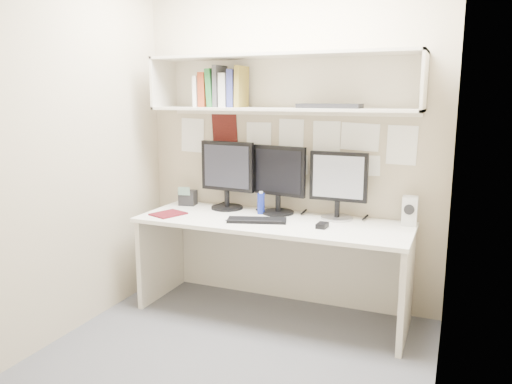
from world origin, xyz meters
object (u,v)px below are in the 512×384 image
at_px(monitor_center, 279,178).
at_px(monitor_left, 227,173).
at_px(monitor_right, 338,183).
at_px(desk_phone, 188,198).
at_px(speaker, 410,211).
at_px(maroon_notebook, 168,214).
at_px(desk, 272,267).
at_px(keyboard, 257,220).

bearing_deg(monitor_center, monitor_left, -169.64).
height_order(monitor_center, monitor_right, monitor_center).
bearing_deg(desk_phone, speaker, -9.00).
bearing_deg(maroon_notebook, monitor_left, 69.13).
height_order(desk, keyboard, keyboard).
xyz_separation_m(desk, monitor_right, (0.43, 0.22, 0.63)).
xyz_separation_m(desk, maroon_notebook, (-0.80, -0.15, 0.37)).
relative_size(monitor_left, desk_phone, 3.37).
distance_m(desk, speaker, 1.07).
height_order(monitor_center, speaker, monitor_center).
bearing_deg(monitor_right, desk_phone, -178.86).
distance_m(desk, monitor_center, 0.68).
relative_size(monitor_center, speaker, 2.55).
distance_m(monitor_left, monitor_right, 0.90).
height_order(monitor_left, speaker, monitor_left).
bearing_deg(desk_phone, keyboard, -31.64).
relative_size(monitor_right, desk_phone, 3.10).
bearing_deg(speaker, desk_phone, 178.48).
xyz_separation_m(monitor_center, desk_phone, (-0.80, -0.01, -0.22)).
relative_size(monitor_right, maroon_notebook, 2.11).
bearing_deg(monitor_center, maroon_notebook, -143.74).
bearing_deg(monitor_left, desk, -19.45).
bearing_deg(monitor_left, maroon_notebook, -125.88).
bearing_deg(monitor_center, speaker, 11.02).
height_order(desk, monitor_right, monitor_right).
bearing_deg(desk_phone, maroon_notebook, -93.73).
height_order(speaker, maroon_notebook, speaker).
distance_m(monitor_right, desk_phone, 1.28).
bearing_deg(maroon_notebook, desk_phone, 116.31).
xyz_separation_m(monitor_left, speaker, (1.41, 0.01, -0.19)).
relative_size(desk, maroon_notebook, 8.51).
height_order(desk, desk_phone, desk_phone).
bearing_deg(maroon_notebook, monitor_right, 37.27).
relative_size(speaker, maroon_notebook, 0.87).
bearing_deg(keyboard, speaker, 0.15).
xyz_separation_m(monitor_left, maroon_notebook, (-0.33, -0.37, -0.28)).
height_order(monitor_left, desk_phone, monitor_left).
bearing_deg(monitor_right, keyboard, -148.26).
relative_size(monitor_center, keyboard, 1.23).
height_order(speaker, desk_phone, speaker).
height_order(monitor_right, keyboard, monitor_right).
xyz_separation_m(monitor_right, desk_phone, (-1.26, -0.01, -0.21)).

